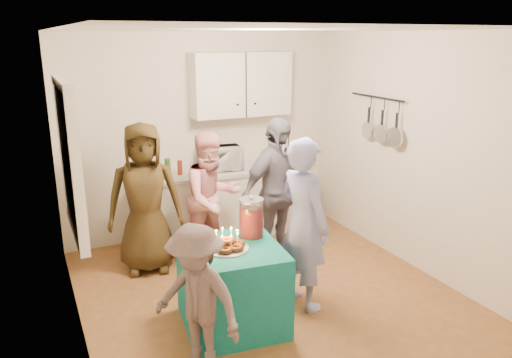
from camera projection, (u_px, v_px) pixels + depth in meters
name	position (u px, v px, depth m)	size (l,w,h in m)	color
floor	(271.00, 296.00, 5.06)	(4.00, 4.00, 0.00)	brown
ceiling	(273.00, 29.00, 4.34)	(4.00, 4.00, 0.00)	white
back_wall	(202.00, 136.00, 6.44)	(3.60, 3.60, 0.00)	silver
left_wall	(70.00, 199.00, 3.96)	(4.00, 4.00, 0.00)	silver
right_wall	(419.00, 154.00, 5.44)	(4.00, 4.00, 0.00)	silver
window_night	(67.00, 160.00, 4.16)	(0.04, 1.00, 1.20)	black
counter	(226.00, 204.00, 6.50)	(2.20, 0.58, 0.86)	white
countertop	(225.00, 171.00, 6.37)	(2.24, 0.62, 0.05)	beige
upper_cabinet	(241.00, 84.00, 6.33)	(1.30, 0.30, 0.80)	white
pot_rack	(374.00, 118.00, 5.93)	(0.12, 1.00, 0.60)	black
microwave	(220.00, 158.00, 6.30)	(0.52, 0.35, 0.29)	white
party_table	(232.00, 287.00, 4.47)	(0.85, 0.85, 0.76)	#106B65
donut_cake	(227.00, 240.00, 4.31)	(0.38, 0.38, 0.18)	#381C0C
punch_jar	(251.00, 219.00, 4.58)	(0.22, 0.22, 0.34)	red
man_birthday	(304.00, 224.00, 4.70)	(0.61, 0.40, 1.68)	#9FA6E8
woman_back_left	(145.00, 198.00, 5.44)	(0.82, 0.53, 1.67)	brown
woman_back_center	(212.00, 199.00, 5.65)	(0.75, 0.58, 1.54)	pink
woman_back_right	(276.00, 192.00, 5.62)	(1.00, 0.41, 1.70)	black
child_near_left	(197.00, 300.00, 3.80)	(0.79, 0.45, 1.21)	#554544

